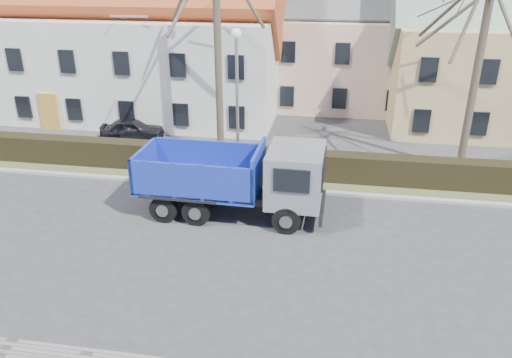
% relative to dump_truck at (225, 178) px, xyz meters
% --- Properties ---
extents(ground, '(120.00, 120.00, 0.00)m').
position_rel_dump_truck_xyz_m(ground, '(0.35, -2.19, -1.54)').
color(ground, '#363638').
extents(curb_far, '(80.00, 0.30, 0.12)m').
position_rel_dump_truck_xyz_m(curb_far, '(0.35, 2.41, -1.48)').
color(curb_far, '#9C9A94').
rests_on(curb_far, ground).
extents(grass_strip, '(80.00, 3.00, 0.10)m').
position_rel_dump_truck_xyz_m(grass_strip, '(0.35, 4.01, -1.49)').
color(grass_strip, '#4C522E').
rests_on(grass_strip, ground).
extents(hedge, '(60.00, 0.90, 1.30)m').
position_rel_dump_truck_xyz_m(hedge, '(0.35, 3.81, -0.89)').
color(hedge, black).
rests_on(hedge, ground).
extents(building_white, '(26.80, 10.80, 9.50)m').
position_rel_dump_truck_xyz_m(building_white, '(-12.65, 13.81, 3.21)').
color(building_white, silver).
rests_on(building_white, ground).
extents(building_pink, '(10.80, 8.80, 8.00)m').
position_rel_dump_truck_xyz_m(building_pink, '(4.35, 17.81, 2.46)').
color(building_pink, beige).
rests_on(building_pink, ground).
extents(tree_1, '(9.20, 9.20, 12.65)m').
position_rel_dump_truck_xyz_m(tree_1, '(-1.65, 6.31, 4.79)').
color(tree_1, '#483F32').
rests_on(tree_1, ground).
extents(tree_2, '(8.00, 8.00, 11.00)m').
position_rel_dump_truck_xyz_m(tree_2, '(10.35, 6.31, 3.96)').
color(tree_2, '#483F32').
rests_on(tree_2, ground).
extents(dump_truck, '(7.74, 3.01, 3.07)m').
position_rel_dump_truck_xyz_m(dump_truck, '(0.00, 0.00, 0.00)').
color(dump_truck, '#162A9A').
rests_on(dump_truck, ground).
extents(streetlight, '(0.53, 0.53, 6.74)m').
position_rel_dump_truck_xyz_m(streetlight, '(-0.43, 4.81, 1.83)').
color(streetlight, '#96989A').
rests_on(streetlight, ground).
extents(cart_frame, '(0.84, 0.60, 0.70)m').
position_rel_dump_truck_xyz_m(cart_frame, '(-2.41, 1.64, -1.19)').
color(cart_frame, silver).
rests_on(cart_frame, ground).
extents(parked_car_a, '(3.76, 2.11, 1.21)m').
position_rel_dump_truck_xyz_m(parked_car_a, '(-7.11, 7.78, -0.93)').
color(parked_car_a, black).
rests_on(parked_car_a, ground).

